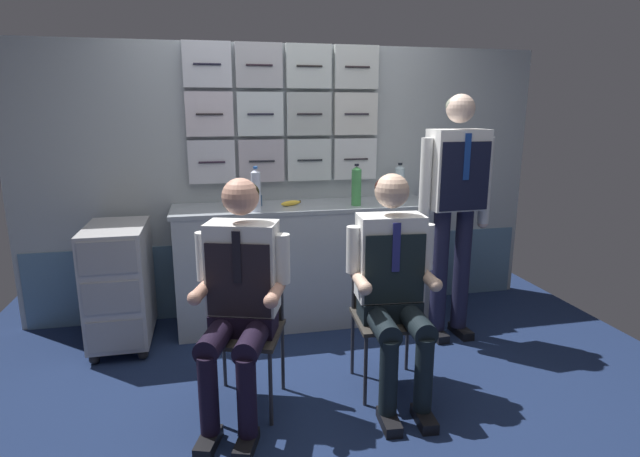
{
  "coord_description": "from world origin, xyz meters",
  "views": [
    {
      "loc": [
        -0.63,
        -2.65,
        1.65
      ],
      "look_at": [
        -0.0,
        0.18,
        0.97
      ],
      "focal_mm": 28.2,
      "sensor_mm": 36.0,
      "label": 1
    }
  ],
  "objects_px": {
    "service_trolley": "(120,282)",
    "snack_banana": "(291,203)",
    "folding_chair_left": "(248,312)",
    "espresso_cup_small": "(258,200)",
    "water_bottle_short": "(400,182)",
    "crew_member_left": "(240,288)",
    "folding_chair_right": "(385,300)",
    "crew_member_standing": "(455,195)",
    "crew_member_right": "(393,277)"
  },
  "relations": [
    {
      "from": "folding_chair_right",
      "to": "water_bottle_short",
      "type": "bearing_deg",
      "value": 65.63
    },
    {
      "from": "service_trolley",
      "to": "water_bottle_short",
      "type": "relative_size",
      "value": 2.99
    },
    {
      "from": "folding_chair_left",
      "to": "espresso_cup_small",
      "type": "bearing_deg",
      "value": 80.64
    },
    {
      "from": "service_trolley",
      "to": "crew_member_left",
      "type": "bearing_deg",
      "value": -52.55
    },
    {
      "from": "water_bottle_short",
      "to": "crew_member_standing",
      "type": "bearing_deg",
      "value": -73.61
    },
    {
      "from": "crew_member_right",
      "to": "crew_member_left",
      "type": "bearing_deg",
      "value": -179.62
    },
    {
      "from": "service_trolley",
      "to": "espresso_cup_small",
      "type": "relative_size",
      "value": 10.83
    },
    {
      "from": "folding_chair_left",
      "to": "crew_member_left",
      "type": "height_order",
      "value": "crew_member_left"
    },
    {
      "from": "folding_chair_left",
      "to": "crew_member_standing",
      "type": "relative_size",
      "value": 0.48
    },
    {
      "from": "crew_member_standing",
      "to": "folding_chair_right",
      "type": "bearing_deg",
      "value": -144.03
    },
    {
      "from": "folding_chair_right",
      "to": "espresso_cup_small",
      "type": "distance_m",
      "value": 1.32
    },
    {
      "from": "service_trolley",
      "to": "espresso_cup_small",
      "type": "xyz_separation_m",
      "value": [
        1.01,
        0.18,
        0.52
      ]
    },
    {
      "from": "water_bottle_short",
      "to": "snack_banana",
      "type": "distance_m",
      "value": 0.93
    },
    {
      "from": "water_bottle_short",
      "to": "folding_chair_left",
      "type": "bearing_deg",
      "value": -139.83
    },
    {
      "from": "service_trolley",
      "to": "folding_chair_right",
      "type": "relative_size",
      "value": 1.03
    },
    {
      "from": "service_trolley",
      "to": "folding_chair_left",
      "type": "xyz_separation_m",
      "value": [
        0.83,
        -0.88,
        0.05
      ]
    },
    {
      "from": "crew_member_right",
      "to": "water_bottle_short",
      "type": "xyz_separation_m",
      "value": [
        0.52,
        1.27,
        0.36
      ]
    },
    {
      "from": "crew_member_right",
      "to": "water_bottle_short",
      "type": "height_order",
      "value": "crew_member_right"
    },
    {
      "from": "crew_member_left",
      "to": "crew_member_standing",
      "type": "bearing_deg",
      "value": 22.86
    },
    {
      "from": "espresso_cup_small",
      "to": "crew_member_right",
      "type": "bearing_deg",
      "value": -61.77
    },
    {
      "from": "crew_member_standing",
      "to": "water_bottle_short",
      "type": "relative_size",
      "value": 6.01
    },
    {
      "from": "service_trolley",
      "to": "crew_member_left",
      "type": "distance_m",
      "value": 1.32
    },
    {
      "from": "folding_chair_left",
      "to": "crew_member_left",
      "type": "bearing_deg",
      "value": -108.5
    },
    {
      "from": "crew_member_standing",
      "to": "water_bottle_short",
      "type": "distance_m",
      "value": 0.64
    },
    {
      "from": "folding_chair_left",
      "to": "folding_chair_right",
      "type": "relative_size",
      "value": 1.0
    },
    {
      "from": "service_trolley",
      "to": "snack_banana",
      "type": "relative_size",
      "value": 5.09
    },
    {
      "from": "folding_chair_left",
      "to": "crew_member_standing",
      "type": "xyz_separation_m",
      "value": [
        1.52,
        0.51,
        0.54
      ]
    },
    {
      "from": "folding_chair_left",
      "to": "crew_member_left",
      "type": "relative_size",
      "value": 0.65
    },
    {
      "from": "crew_member_left",
      "to": "snack_banana",
      "type": "bearing_deg",
      "value": 68.1
    },
    {
      "from": "folding_chair_left",
      "to": "crew_member_left",
      "type": "distance_m",
      "value": 0.26
    },
    {
      "from": "service_trolley",
      "to": "espresso_cup_small",
      "type": "bearing_deg",
      "value": 10.2
    },
    {
      "from": "folding_chair_left",
      "to": "espresso_cup_small",
      "type": "relative_size",
      "value": 10.5
    },
    {
      "from": "folding_chair_left",
      "to": "crew_member_standing",
      "type": "distance_m",
      "value": 1.69
    },
    {
      "from": "crew_member_left",
      "to": "folding_chair_left",
      "type": "bearing_deg",
      "value": 71.5
    },
    {
      "from": "crew_member_left",
      "to": "espresso_cup_small",
      "type": "xyz_separation_m",
      "value": [
        0.22,
        1.21,
        0.26
      ]
    },
    {
      "from": "crew_member_left",
      "to": "folding_chair_right",
      "type": "distance_m",
      "value": 0.92
    },
    {
      "from": "crew_member_standing",
      "to": "water_bottle_short",
      "type": "bearing_deg",
      "value": 106.39
    },
    {
      "from": "crew_member_left",
      "to": "crew_member_standing",
      "type": "relative_size",
      "value": 0.74
    },
    {
      "from": "snack_banana",
      "to": "espresso_cup_small",
      "type": "bearing_deg",
      "value": 168.83
    },
    {
      "from": "crew_member_standing",
      "to": "service_trolley",
      "type": "bearing_deg",
      "value": 171.19
    },
    {
      "from": "espresso_cup_small",
      "to": "water_bottle_short",
      "type": "bearing_deg",
      "value": 3.45
    },
    {
      "from": "folding_chair_left",
      "to": "crew_member_right",
      "type": "distance_m",
      "value": 0.86
    },
    {
      "from": "folding_chair_left",
      "to": "espresso_cup_small",
      "type": "xyz_separation_m",
      "value": [
        0.17,
        1.06,
        0.46
      ]
    },
    {
      "from": "folding_chair_left",
      "to": "crew_member_right",
      "type": "relative_size",
      "value": 0.65
    },
    {
      "from": "folding_chair_right",
      "to": "water_bottle_short",
      "type": "distance_m",
      "value": 1.34
    },
    {
      "from": "folding_chair_left",
      "to": "folding_chair_right",
      "type": "xyz_separation_m",
      "value": [
        0.83,
        0.01,
        0.0
      ]
    },
    {
      "from": "service_trolley",
      "to": "crew_member_left",
      "type": "xyz_separation_m",
      "value": [
        0.78,
        -1.02,
        0.26
      ]
    },
    {
      "from": "folding_chair_left",
      "to": "crew_member_standing",
      "type": "height_order",
      "value": "crew_member_standing"
    },
    {
      "from": "crew_member_right",
      "to": "folding_chair_left",
      "type": "bearing_deg",
      "value": 170.06
    },
    {
      "from": "crew_member_standing",
      "to": "crew_member_left",
      "type": "bearing_deg",
      "value": -157.14
    }
  ]
}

